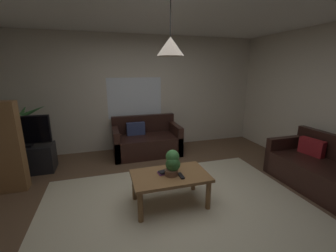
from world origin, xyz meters
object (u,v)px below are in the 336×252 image
Objects in this scene: coffee_table at (170,179)px; tv_stand at (28,159)px; couch_under_window at (146,142)px; remote_on_table_0 at (181,176)px; potted_plant_on_table at (173,162)px; pendant_lamp at (170,46)px; couch_right_side at (318,170)px; book_on_table_0 at (164,173)px; book_on_table_1 at (165,171)px; tv at (22,131)px; potted_palm_corner at (23,138)px.

coffee_table is 1.15× the size of tv_stand.
couch_under_window is 2.08m from remote_on_table_0.
potted_plant_on_table is at bearing -15.40° from coffee_table.
potted_plant_on_table is 0.58× the size of pendant_lamp.
pendant_lamp reaches higher than remote_on_table_0.
couch_right_side is 9.06× the size of book_on_table_0.
tv reaches higher than book_on_table_1.
couch_right_side is 3.04m from pendant_lamp.
potted_plant_on_table is (-0.02, -1.98, 0.35)m from couch_under_window.
book_on_table_1 is 0.18× the size of tv.
couch_right_side reaches higher than book_on_table_0.
couch_right_side is 5.33m from potted_palm_corner.
book_on_table_0 is 0.03m from book_on_table_1.
potted_palm_corner is at bearing 176.44° from couch_under_window.
tv reaches higher than tv_stand.
tv reaches higher than couch_right_side.
remote_on_table_0 is at bearing -38.83° from coffee_table.
couch_right_side is (2.37, -2.18, 0.00)m from couch_under_window.
coffee_table is 3.18m from potted_palm_corner.
potted_palm_corner is (-2.30, 2.08, 0.05)m from book_on_table_1.
potted_plant_on_table reaches higher than book_on_table_1.
potted_palm_corner is (-2.49, 2.22, 0.08)m from remote_on_table_0.
coffee_table is (-2.42, 0.21, 0.10)m from couch_right_side.
pendant_lamp is (-2.42, 0.21, 1.83)m from couch_right_side.
coffee_table is 6.52× the size of book_on_table_1.
tv_stand is at bearing -69.81° from potted_palm_corner.
couch_under_window reaches higher than remote_on_table_0.
tv reaches higher than couch_under_window.
pendant_lamp is at bearing -36.17° from book_on_table_0.
pendant_lamp reaches higher than tv_stand.
potted_plant_on_table is 1.48m from pendant_lamp.
potted_palm_corner is at bearing 110.19° from tv_stand.
book_on_table_0 is 0.17× the size of tv.
remote_on_table_0 is at bearing -38.83° from pendant_lamp.
couch_under_window is 2.44m from potted_palm_corner.
remote_on_table_0 is at bearing -37.85° from book_on_table_0.
book_on_table_0 is at bearing 141.62° from remote_on_table_0.
potted_plant_on_table is (0.10, -0.06, 0.17)m from book_on_table_0.
pendant_lamp reaches higher than tv.
tv_stand is at bearing 142.53° from coffee_table.
couch_right_side is 8.82× the size of remote_on_table_0.
book_on_table_0 is (-0.13, -1.92, 0.18)m from couch_under_window.
couch_right_side is 5.00m from tv_stand.
coffee_table is 2.80m from tv.
book_on_table_1 is at bearing -37.52° from tv_stand.
book_on_table_1 is (-0.06, 0.05, 0.11)m from coffee_table.
book_on_table_0 and remote_on_table_0 have the same top height.
tv is at bearing -172.32° from couch_under_window.
pendant_lamp is (2.20, -1.69, 1.85)m from tv_stand.
tv_stand is at bearing 142.48° from book_on_table_1.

